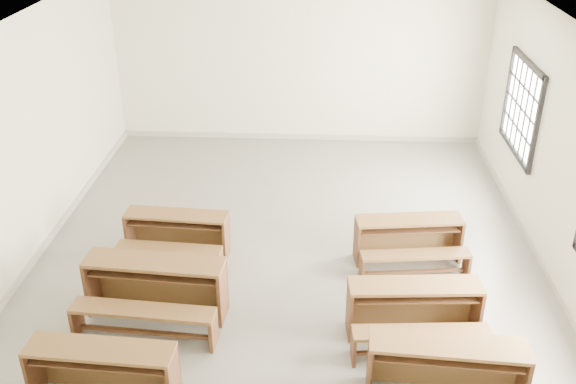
# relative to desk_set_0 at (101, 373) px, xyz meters

# --- Properties ---
(room) EXTENTS (8.50, 8.50, 3.20)m
(room) POSITION_rel_desk_set_0_xyz_m (1.81, 2.84, 1.75)
(room) COLOR slate
(room) RESTS_ON ground
(desk_set_0) EXTENTS (1.53, 0.86, 0.67)m
(desk_set_0) POSITION_rel_desk_set_0_xyz_m (0.00, 0.00, 0.00)
(desk_set_0) COLOR brown
(desk_set_0) RESTS_ON ground
(desk_set_1) EXTENTS (1.73, 0.99, 0.75)m
(desk_set_1) POSITION_rel_desk_set_0_xyz_m (0.21, 1.43, 0.05)
(desk_set_1) COLOR brown
(desk_set_1) RESTS_ON ground
(desk_set_2) EXTENTS (1.46, 0.83, 0.64)m
(desk_set_2) POSITION_rel_desk_set_0_xyz_m (0.18, 2.77, -0.02)
(desk_set_2) COLOR brown
(desk_set_2) RESTS_ON ground
(desk_set_3) EXTENTS (1.62, 0.92, 0.70)m
(desk_set_3) POSITION_rel_desk_set_0_xyz_m (3.45, 0.20, 0.02)
(desk_set_3) COLOR brown
(desk_set_3) RESTS_ON ground
(desk_set_4) EXTENTS (1.57, 0.89, 0.68)m
(desk_set_4) POSITION_rel_desk_set_0_xyz_m (3.26, 1.22, 0.01)
(desk_set_4) COLOR brown
(desk_set_4) RESTS_ON ground
(desk_set_5) EXTENTS (1.52, 0.91, 0.65)m
(desk_set_5) POSITION_rel_desk_set_0_xyz_m (3.37, 2.78, -0.01)
(desk_set_5) COLOR brown
(desk_set_5) RESTS_ON ground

